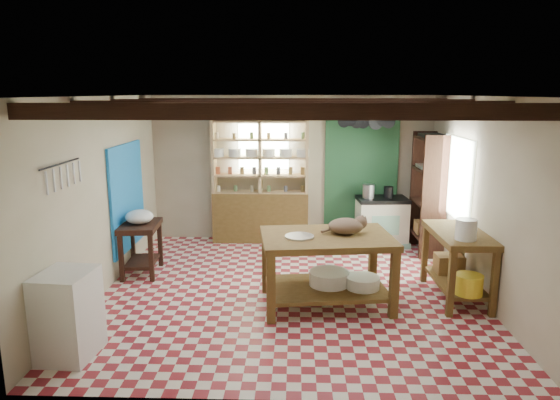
{
  "coord_description": "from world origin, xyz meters",
  "views": [
    {
      "loc": [
        0.07,
        -6.41,
        2.65
      ],
      "look_at": [
        -0.14,
        0.3,
        1.2
      ],
      "focal_mm": 32.0,
      "sensor_mm": 36.0,
      "label": 1
    }
  ],
  "objects_px": {
    "prep_table": "(141,249)",
    "right_counter": "(457,265)",
    "white_cabinet": "(68,315)",
    "stove": "(381,221)",
    "cat": "(346,226)",
    "work_table": "(326,270)"
  },
  "relations": [
    {
      "from": "work_table",
      "to": "right_counter",
      "type": "xyz_separation_m",
      "value": [
        1.71,
        0.26,
        -0.0
      ]
    },
    {
      "from": "white_cabinet",
      "to": "right_counter",
      "type": "height_order",
      "value": "right_counter"
    },
    {
      "from": "stove",
      "to": "cat",
      "type": "xyz_separation_m",
      "value": [
        -0.89,
        -2.51,
        0.59
      ]
    },
    {
      "from": "work_table",
      "to": "stove",
      "type": "relative_size",
      "value": 1.85
    },
    {
      "from": "white_cabinet",
      "to": "cat",
      "type": "relative_size",
      "value": 2.04
    },
    {
      "from": "stove",
      "to": "prep_table",
      "type": "height_order",
      "value": "stove"
    },
    {
      "from": "work_table",
      "to": "stove",
      "type": "distance_m",
      "value": 2.82
    },
    {
      "from": "stove",
      "to": "white_cabinet",
      "type": "height_order",
      "value": "white_cabinet"
    },
    {
      "from": "stove",
      "to": "white_cabinet",
      "type": "xyz_separation_m",
      "value": [
        -3.81,
        -3.94,
        0.02
      ]
    },
    {
      "from": "stove",
      "to": "right_counter",
      "type": "relative_size",
      "value": 0.69
    },
    {
      "from": "prep_table",
      "to": "right_counter",
      "type": "height_order",
      "value": "right_counter"
    },
    {
      "from": "right_counter",
      "to": "cat",
      "type": "bearing_deg",
      "value": -174.37
    },
    {
      "from": "right_counter",
      "to": "cat",
      "type": "height_order",
      "value": "cat"
    },
    {
      "from": "cat",
      "to": "white_cabinet",
      "type": "bearing_deg",
      "value": -171.01
    },
    {
      "from": "work_table",
      "to": "prep_table",
      "type": "xyz_separation_m",
      "value": [
        -2.67,
        1.02,
        -0.07
      ]
    },
    {
      "from": "stove",
      "to": "right_counter",
      "type": "height_order",
      "value": "right_counter"
    },
    {
      "from": "prep_table",
      "to": "cat",
      "type": "bearing_deg",
      "value": -22.11
    },
    {
      "from": "white_cabinet",
      "to": "prep_table",
      "type": "bearing_deg",
      "value": 94.42
    },
    {
      "from": "white_cabinet",
      "to": "cat",
      "type": "xyz_separation_m",
      "value": [
        2.93,
        1.43,
        0.56
      ]
    },
    {
      "from": "work_table",
      "to": "right_counter",
      "type": "bearing_deg",
      "value": 1.41
    },
    {
      "from": "right_counter",
      "to": "cat",
      "type": "relative_size",
      "value": 2.86
    },
    {
      "from": "white_cabinet",
      "to": "right_counter",
      "type": "bearing_deg",
      "value": 25.0
    }
  ]
}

